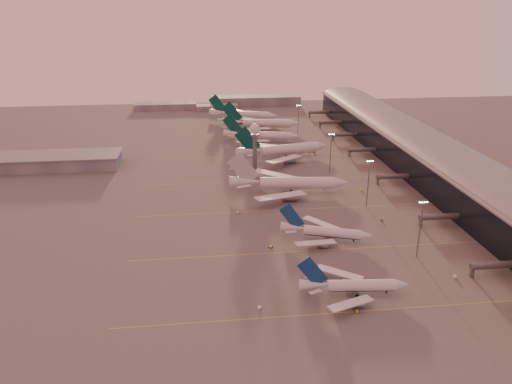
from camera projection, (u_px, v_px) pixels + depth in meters
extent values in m
plane|color=#525050|center=(277.00, 265.00, 198.35)|extent=(700.00, 700.00, 0.00)
cube|color=gold|center=(380.00, 310.00, 169.14)|extent=(180.00, 0.25, 0.02)
cube|color=gold|center=(343.00, 249.00, 210.91)|extent=(180.00, 0.25, 0.02)
cube|color=gold|center=(319.00, 208.00, 252.69)|extent=(180.00, 0.25, 0.02)
cube|color=gold|center=(301.00, 179.00, 294.46)|extent=(180.00, 0.25, 0.02)
cube|color=gold|center=(286.00, 155.00, 340.88)|extent=(180.00, 0.25, 0.02)
cube|color=black|center=(421.00, 155.00, 309.09)|extent=(36.00, 360.00, 18.00)
cylinder|color=slate|center=(423.00, 141.00, 305.90)|extent=(10.08, 360.00, 10.08)
cube|color=slate|center=(423.00, 141.00, 305.83)|extent=(40.00, 362.00, 0.80)
cylinder|color=#595C61|center=(498.00, 265.00, 189.02)|extent=(22.00, 2.80, 2.80)
cube|color=#595C61|center=(472.00, 272.00, 188.74)|extent=(1.20, 1.20, 4.40)
cylinder|color=#595C61|center=(442.00, 217.00, 231.72)|extent=(22.00, 2.80, 2.80)
cube|color=#595C61|center=(421.00, 222.00, 231.44)|extent=(1.20, 1.20, 4.40)
cylinder|color=#595C61|center=(395.00, 176.00, 285.57)|extent=(22.00, 2.80, 2.80)
cube|color=#595C61|center=(378.00, 181.00, 285.29)|extent=(1.20, 1.20, 4.40)
cylinder|color=#595C61|center=(364.00, 150.00, 337.55)|extent=(22.00, 2.80, 2.80)
cube|color=#595C61|center=(349.00, 153.00, 337.27)|extent=(1.20, 1.20, 4.40)
cylinder|color=#595C61|center=(346.00, 134.00, 376.54)|extent=(22.00, 2.80, 2.80)
cube|color=#595C61|center=(333.00, 138.00, 376.26)|extent=(1.20, 1.20, 4.40)
cylinder|color=#595C61|center=(332.00, 122.00, 415.53)|extent=(22.00, 2.80, 2.80)
cube|color=#595C61|center=(320.00, 125.00, 415.25)|extent=(1.20, 1.20, 4.40)
cylinder|color=#595C61|center=(321.00, 112.00, 452.66)|extent=(22.00, 2.80, 2.80)
cube|color=#595C61|center=(310.00, 115.00, 452.39)|extent=(1.20, 1.20, 4.40)
cube|color=slate|center=(54.00, 162.00, 313.75)|extent=(80.00, 25.00, 8.00)
cube|color=slate|center=(53.00, 155.00, 312.26)|extent=(82.00, 27.00, 0.60)
cylinder|color=#595C61|center=(255.00, 153.00, 306.39)|extent=(2.60, 2.60, 22.00)
cylinder|color=#595C61|center=(255.00, 135.00, 302.30)|extent=(5.20, 5.20, 1.20)
sphere|color=silver|center=(255.00, 129.00, 300.92)|extent=(6.40, 6.40, 6.40)
cylinder|color=#595C61|center=(255.00, 123.00, 299.60)|extent=(0.16, 0.16, 2.00)
cylinder|color=#595C61|center=(420.00, 229.00, 200.26)|extent=(0.56, 0.56, 25.00)
cube|color=#595C61|center=(424.00, 201.00, 196.00)|extent=(3.60, 0.25, 0.25)
sphere|color=#FFEABF|center=(420.00, 202.00, 195.97)|extent=(0.56, 0.56, 0.56)
sphere|color=#FFEABF|center=(422.00, 202.00, 196.08)|extent=(0.56, 0.56, 0.56)
sphere|color=#FFEABF|center=(425.00, 202.00, 196.19)|extent=(0.56, 0.56, 0.56)
sphere|color=#FFEABF|center=(427.00, 202.00, 196.30)|extent=(0.56, 0.56, 0.56)
cylinder|color=#595C61|center=(368.00, 183.00, 250.99)|extent=(0.56, 0.56, 25.00)
cube|color=#595C61|center=(370.00, 160.00, 246.73)|extent=(3.60, 0.25, 0.25)
sphere|color=#FFEABF|center=(367.00, 161.00, 246.70)|extent=(0.56, 0.56, 0.56)
sphere|color=#FFEABF|center=(369.00, 161.00, 246.81)|extent=(0.56, 0.56, 0.56)
sphere|color=#FFEABF|center=(371.00, 161.00, 246.92)|extent=(0.56, 0.56, 0.56)
sphere|color=#FFEABF|center=(373.00, 161.00, 247.03)|extent=(0.56, 0.56, 0.56)
cylinder|color=#595C61|center=(331.00, 153.00, 301.50)|extent=(0.56, 0.56, 25.00)
cube|color=#595C61|center=(332.00, 134.00, 297.24)|extent=(3.60, 0.25, 0.25)
sphere|color=#FFEABF|center=(329.00, 134.00, 297.21)|extent=(0.56, 0.56, 0.56)
sphere|color=#FFEABF|center=(331.00, 134.00, 297.32)|extent=(0.56, 0.56, 0.56)
sphere|color=#FFEABF|center=(332.00, 134.00, 297.43)|extent=(0.56, 0.56, 0.56)
sphere|color=#FFEABF|center=(334.00, 134.00, 297.54)|extent=(0.56, 0.56, 0.56)
cylinder|color=#595C61|center=(298.00, 120.00, 384.83)|extent=(0.56, 0.56, 25.00)
cube|color=#595C61|center=(299.00, 105.00, 380.57)|extent=(3.60, 0.25, 0.25)
sphere|color=#FFEABF|center=(297.00, 106.00, 380.54)|extent=(0.56, 0.56, 0.56)
sphere|color=#FFEABF|center=(298.00, 106.00, 380.65)|extent=(0.56, 0.56, 0.56)
sphere|color=#FFEABF|center=(299.00, 105.00, 380.76)|extent=(0.56, 0.56, 0.56)
sphere|color=#FFEABF|center=(301.00, 105.00, 380.87)|extent=(0.56, 0.56, 0.56)
cube|color=slate|center=(165.00, 106.00, 487.78)|extent=(60.00, 18.00, 6.00)
cube|color=slate|center=(256.00, 101.00, 506.38)|extent=(90.00, 20.00, 9.00)
cube|color=slate|center=(217.00, 107.00, 484.15)|extent=(40.00, 15.00, 5.00)
cylinder|color=silver|center=(361.00, 287.00, 176.63)|extent=(24.42, 6.28, 4.11)
cylinder|color=navy|center=(361.00, 289.00, 176.96)|extent=(23.83, 5.09, 2.96)
cone|color=silver|center=(402.00, 286.00, 176.99)|extent=(5.03, 4.52, 4.11)
cone|color=silver|center=(313.00, 286.00, 176.02)|extent=(10.45, 5.01, 4.11)
cube|color=silver|center=(350.00, 305.00, 167.29)|extent=(17.67, 10.50, 1.29)
cylinder|color=gray|center=(357.00, 305.00, 170.26)|extent=(4.90, 3.08, 2.67)
cube|color=gray|center=(357.00, 303.00, 169.85)|extent=(0.35, 0.30, 1.64)
cube|color=silver|center=(339.00, 274.00, 186.19)|extent=(16.83, 12.95, 1.29)
cylinder|color=gray|center=(348.00, 282.00, 184.70)|extent=(4.90, 3.08, 2.67)
cube|color=gray|center=(348.00, 279.00, 184.29)|extent=(0.35, 0.30, 1.64)
cube|color=navy|center=(313.00, 274.00, 174.20)|extent=(11.27, 1.40, 12.25)
cube|color=silver|center=(315.00, 293.00, 171.62)|extent=(4.99, 3.30, 0.27)
cube|color=silver|center=(312.00, 279.00, 180.35)|extent=(4.90, 3.92, 0.27)
cylinder|color=black|center=(386.00, 293.00, 177.86)|extent=(0.54, 0.54, 1.08)
cylinder|color=black|center=(354.00, 290.00, 179.79)|extent=(1.23, 0.65, 1.19)
cylinder|color=black|center=(357.00, 297.00, 175.34)|extent=(1.23, 0.65, 1.19)
cylinder|color=silver|center=(332.00, 233.00, 217.26)|extent=(24.56, 12.20, 4.19)
cylinder|color=navy|center=(332.00, 235.00, 217.59)|extent=(23.71, 10.93, 3.01)
cone|color=silver|center=(366.00, 237.00, 214.20)|extent=(5.89, 5.54, 4.19)
cone|color=silver|center=(293.00, 229.00, 220.71)|extent=(11.12, 7.40, 4.19)
cube|color=silver|center=(316.00, 244.00, 209.39)|extent=(18.20, 6.67, 1.32)
cylinder|color=gray|center=(323.00, 246.00, 211.67)|extent=(5.40, 4.16, 2.72)
cube|color=gray|center=(323.00, 244.00, 211.25)|extent=(0.40, 0.37, 1.67)
cube|color=silver|center=(321.00, 224.00, 228.16)|extent=(15.03, 15.91, 1.32)
cylinder|color=gray|center=(327.00, 231.00, 226.00)|extent=(5.40, 4.16, 2.72)
cube|color=gray|center=(327.00, 228.00, 225.58)|extent=(0.40, 0.37, 1.67)
cube|color=navy|center=(292.00, 218.00, 218.98)|extent=(10.95, 4.22, 12.48)
cube|color=silver|center=(291.00, 233.00, 216.33)|extent=(4.93, 2.30, 0.28)
cube|color=silver|center=(294.00, 224.00, 225.00)|extent=(4.60, 4.65, 0.28)
cylinder|color=black|center=(353.00, 242.00, 216.33)|extent=(0.55, 0.55, 1.10)
cylinder|color=black|center=(328.00, 236.00, 220.88)|extent=(1.33, 0.93, 1.21)
cylinder|color=black|center=(327.00, 241.00, 216.46)|extent=(1.33, 0.93, 1.21)
cylinder|color=silver|center=(297.00, 185.00, 272.26)|extent=(40.52, 10.44, 6.26)
cylinder|color=silver|center=(297.00, 187.00, 272.76)|extent=(39.54, 8.61, 4.51)
cone|color=silver|center=(340.00, 185.00, 272.53)|extent=(8.37, 7.04, 6.26)
cone|color=silver|center=(245.00, 184.00, 271.66)|extent=(17.38, 7.99, 6.26)
cube|color=silver|center=(281.00, 198.00, 256.96)|extent=(29.18, 16.95, 1.86)
cylinder|color=gray|center=(289.00, 200.00, 261.60)|extent=(8.14, 4.86, 4.07)
cube|color=gray|center=(289.00, 197.00, 261.09)|extent=(0.33, 0.28, 2.51)
cube|color=silver|center=(277.00, 177.00, 288.12)|extent=(27.58, 21.63, 1.86)
cylinder|color=gray|center=(286.00, 183.00, 285.40)|extent=(8.14, 4.86, 4.07)
cube|color=gray|center=(286.00, 181.00, 284.88)|extent=(0.33, 0.28, 2.51)
cube|color=#A8AAB0|center=(243.00, 171.00, 269.02)|extent=(17.30, 2.17, 18.59)
cube|color=silver|center=(244.00, 189.00, 264.35)|extent=(8.29, 5.39, 0.25)
cube|color=silver|center=(244.00, 179.00, 278.85)|extent=(8.12, 6.58, 0.25)
cylinder|color=black|center=(324.00, 191.00, 273.80)|extent=(0.51, 0.51, 1.01)
cylinder|color=black|center=(290.00, 190.00, 275.65)|extent=(1.16, 0.62, 1.11)
cylinder|color=black|center=(291.00, 193.00, 271.49)|extent=(1.16, 0.62, 1.11)
cylinder|color=silver|center=(289.00, 151.00, 334.39)|extent=(40.44, 14.16, 6.44)
cylinder|color=silver|center=(289.00, 153.00, 334.91)|extent=(39.30, 12.23, 4.64)
cone|color=silver|center=(322.00, 148.00, 341.29)|extent=(8.85, 7.84, 6.44)
cone|color=silver|center=(249.00, 153.00, 325.90)|extent=(17.69, 9.61, 6.44)
cube|color=silver|center=(284.00, 161.00, 317.00)|extent=(26.70, 23.58, 1.91)
cylinder|color=gray|center=(289.00, 162.00, 322.89)|extent=(8.40, 5.62, 4.19)
cube|color=gray|center=(289.00, 160.00, 322.35)|extent=(0.38, 0.34, 2.58)
cube|color=silver|center=(267.00, 147.00, 346.88)|extent=(29.72, 14.77, 1.91)
cylinder|color=gray|center=(276.00, 152.00, 345.70)|extent=(8.40, 5.62, 4.19)
cube|color=gray|center=(276.00, 150.00, 345.16)|extent=(0.38, 0.34, 2.58)
cube|color=#053E33|center=(248.00, 142.00, 322.92)|extent=(17.46, 3.86, 19.07)
cube|color=silver|center=(252.00, 156.00, 318.88)|extent=(7.91, 6.99, 0.28)
cube|color=silver|center=(245.00, 150.00, 332.63)|extent=(8.22, 4.77, 0.28)
cylinder|color=black|center=(310.00, 155.00, 340.21)|extent=(0.56, 0.56, 1.11)
cylinder|color=black|center=(283.00, 156.00, 337.03)|extent=(1.31, 0.78, 1.22)
cylinder|color=black|center=(286.00, 158.00, 332.69)|extent=(1.31, 0.78, 1.22)
cylinder|color=silver|center=(266.00, 137.00, 372.15)|extent=(35.03, 13.28, 5.59)
cylinder|color=silver|center=(266.00, 138.00, 372.59)|extent=(34.00, 11.59, 4.03)
cone|color=silver|center=(294.00, 137.00, 370.01)|extent=(7.80, 6.96, 5.59)
cone|color=silver|center=(234.00, 135.00, 374.43)|extent=(15.42, 8.73, 5.59)
cube|color=silver|center=(252.00, 143.00, 359.83)|extent=(25.82, 12.12, 1.65)
cylinder|color=gray|center=(259.00, 145.00, 363.41)|extent=(7.36, 5.06, 3.63)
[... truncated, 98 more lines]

